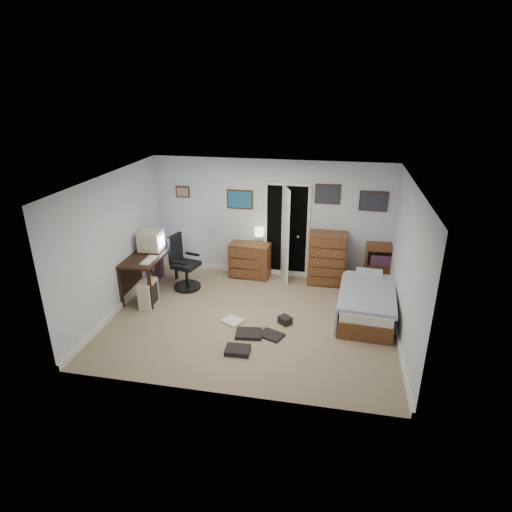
{
  "coord_description": "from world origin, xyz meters",
  "views": [
    {
      "loc": [
        1.35,
        -6.49,
        3.94
      ],
      "look_at": [
        0.02,
        0.3,
        1.1
      ],
      "focal_mm": 30.0,
      "sensor_mm": 36.0,
      "label": 1
    }
  ],
  "objects_px": {
    "office_chair": "(184,268)",
    "low_dresser": "(250,260)",
    "bed": "(366,302)",
    "computer_desk": "(144,262)",
    "tall_dresser": "(327,259)"
  },
  "relations": [
    {
      "from": "office_chair",
      "to": "low_dresser",
      "type": "distance_m",
      "value": 1.45
    },
    {
      "from": "bed",
      "to": "computer_desk",
      "type": "bearing_deg",
      "value": -178.27
    },
    {
      "from": "low_dresser",
      "to": "computer_desk",
      "type": "bearing_deg",
      "value": -145.89
    },
    {
      "from": "office_chair",
      "to": "bed",
      "type": "bearing_deg",
      "value": 6.2
    },
    {
      "from": "bed",
      "to": "tall_dresser",
      "type": "bearing_deg",
      "value": 125.16
    },
    {
      "from": "computer_desk",
      "to": "tall_dresser",
      "type": "bearing_deg",
      "value": 15.86
    },
    {
      "from": "computer_desk",
      "to": "bed",
      "type": "relative_size",
      "value": 0.79
    },
    {
      "from": "office_chair",
      "to": "low_dresser",
      "type": "height_order",
      "value": "office_chair"
    },
    {
      "from": "computer_desk",
      "to": "bed",
      "type": "distance_m",
      "value": 4.3
    },
    {
      "from": "computer_desk",
      "to": "office_chair",
      "type": "distance_m",
      "value": 0.79
    },
    {
      "from": "office_chair",
      "to": "low_dresser",
      "type": "bearing_deg",
      "value": 47.02
    },
    {
      "from": "computer_desk",
      "to": "tall_dresser",
      "type": "relative_size",
      "value": 1.32
    },
    {
      "from": "computer_desk",
      "to": "bed",
      "type": "xyz_separation_m",
      "value": [
        4.29,
        -0.15,
        -0.37
      ]
    },
    {
      "from": "low_dresser",
      "to": "tall_dresser",
      "type": "relative_size",
      "value": 0.76
    },
    {
      "from": "low_dresser",
      "to": "bed",
      "type": "height_order",
      "value": "low_dresser"
    }
  ]
}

